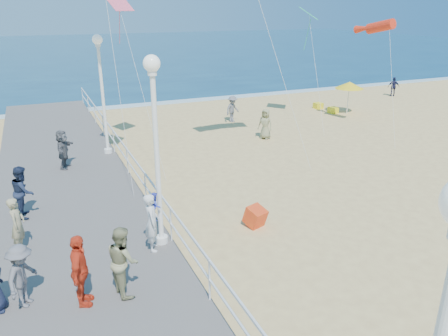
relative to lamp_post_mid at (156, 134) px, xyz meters
name	(u,v)px	position (x,y,z in m)	size (l,w,h in m)	color
ground	(315,221)	(5.35, 0.00, -3.66)	(160.00, 160.00, 0.00)	#DDBD73
ocean	(82,51)	(5.35, 65.00, -3.65)	(160.00, 90.00, 0.05)	#0D3351
surf_line	(155,104)	(5.35, 20.50, -3.63)	(160.00, 1.20, 0.04)	white
boardwalk	(86,265)	(-2.15, 0.00, -3.46)	(5.00, 44.00, 0.40)	slate
railing	(170,214)	(0.30, 0.00, -2.41)	(0.05, 42.00, 0.55)	white
lamp_post_mid	(156,134)	(0.00, 0.00, 0.00)	(0.44, 0.44, 5.32)	white
lamp_post_far	(101,83)	(0.00, 9.00, 0.00)	(0.44, 0.44, 5.32)	white
woman_holding_toddler	(152,222)	(-0.31, -0.26, -2.42)	(0.61, 0.40, 1.68)	silver
toddler_held	(155,206)	(-0.16, -0.11, -2.01)	(0.39, 0.30, 0.80)	blue
spectator_1	(123,260)	(-1.44, -1.90, -2.40)	(0.84, 0.65, 1.72)	gray
spectator_2	(22,276)	(-3.62, -1.47, -2.49)	(0.99, 0.57, 1.53)	#5D5C62
spectator_3	(80,271)	(-2.41, -1.98, -2.38)	(1.03, 0.43, 1.76)	red
spectator_5	(63,149)	(-2.01, 7.67, -2.44)	(1.53, 0.49, 1.65)	#535558
spectator_6	(18,225)	(-3.72, 1.18, -2.47)	(0.58, 0.38, 1.59)	gray
spectator_7	(23,191)	(-3.56, 3.48, -2.41)	(0.83, 0.64, 1.70)	#1B253D
beach_walker_a	(233,109)	(8.42, 13.39, -2.84)	(1.06, 0.61, 1.64)	slate
beach_walker_b	(394,87)	(23.75, 15.76, -2.90)	(0.89, 0.37, 1.52)	#1B1C3C
beach_walker_c	(265,124)	(8.49, 9.29, -2.84)	(0.81, 0.52, 1.65)	gray
box_kite	(255,218)	(3.29, 0.45, -3.36)	(0.55, 0.55, 0.60)	red
beach_umbrella	(349,85)	(16.48, 12.35, -1.75)	(1.90, 1.90, 2.14)	white
beach_chair_left	(318,106)	(15.58, 14.40, -3.46)	(0.55, 0.55, 0.40)	yellow
beach_chair_right	(333,110)	(15.67, 12.81, -3.46)	(0.55, 0.55, 0.40)	yellow
kite_windsock	(381,26)	(14.89, 8.38, 2.14)	(0.56, 0.56, 2.63)	red
kite_diamond_pink	(118,1)	(1.25, 10.34, 3.38)	(1.20, 1.20, 0.02)	#F55A77
kite_diamond_green	(309,13)	(12.67, 12.01, 2.77)	(1.35, 1.35, 0.02)	#29C080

